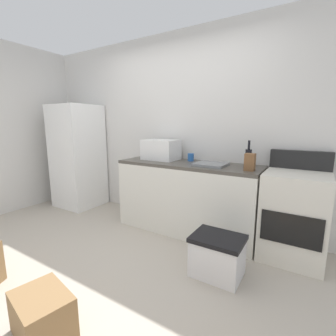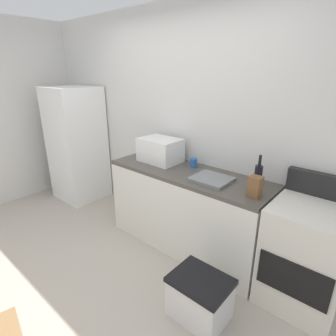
% 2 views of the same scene
% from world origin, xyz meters
% --- Properties ---
extents(ground_plane, '(6.00, 6.00, 0.00)m').
position_xyz_m(ground_plane, '(0.00, 0.00, 0.00)').
color(ground_plane, '#B2A899').
extents(wall_back, '(5.00, 0.10, 2.60)m').
position_xyz_m(wall_back, '(0.00, 1.55, 1.30)').
color(wall_back, silver).
rests_on(wall_back, ground_plane).
extents(kitchen_counter, '(1.80, 0.60, 0.90)m').
position_xyz_m(kitchen_counter, '(0.30, 1.20, 0.45)').
color(kitchen_counter, silver).
rests_on(kitchen_counter, ground_plane).
extents(refrigerator, '(0.68, 0.66, 1.68)m').
position_xyz_m(refrigerator, '(-1.75, 1.15, 0.84)').
color(refrigerator, white).
rests_on(refrigerator, ground_plane).
extents(stove_oven, '(0.60, 0.61, 1.10)m').
position_xyz_m(stove_oven, '(1.52, 1.21, 0.47)').
color(stove_oven, silver).
rests_on(stove_oven, ground_plane).
extents(microwave, '(0.46, 0.34, 0.27)m').
position_xyz_m(microwave, '(-0.15, 1.26, 1.04)').
color(microwave, white).
rests_on(microwave, kitchen_counter).
extents(sink_basin, '(0.36, 0.32, 0.03)m').
position_xyz_m(sink_basin, '(0.62, 1.15, 0.92)').
color(sink_basin, slate).
rests_on(sink_basin, kitchen_counter).
extents(wine_bottle, '(0.07, 0.07, 0.30)m').
position_xyz_m(wine_bottle, '(1.01, 1.30, 1.01)').
color(wine_bottle, black).
rests_on(wine_bottle, kitchen_counter).
extents(coffee_mug, '(0.08, 0.08, 0.10)m').
position_xyz_m(coffee_mug, '(0.26, 1.35, 0.95)').
color(coffee_mug, '#2659A5').
rests_on(coffee_mug, kitchen_counter).
extents(knife_block, '(0.10, 0.10, 0.18)m').
position_xyz_m(knife_block, '(1.08, 1.09, 0.99)').
color(knife_block, brown).
rests_on(knife_block, kitchen_counter).
extents(cardboard_box_small, '(0.45, 0.38, 0.29)m').
position_xyz_m(cardboard_box_small, '(0.21, -0.72, 0.15)').
color(cardboard_box_small, olive).
rests_on(cardboard_box_small, ground_plane).
extents(storage_bin, '(0.46, 0.36, 0.38)m').
position_xyz_m(storage_bin, '(0.97, 0.49, 0.19)').
color(storage_bin, silver).
rests_on(storage_bin, ground_plane).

